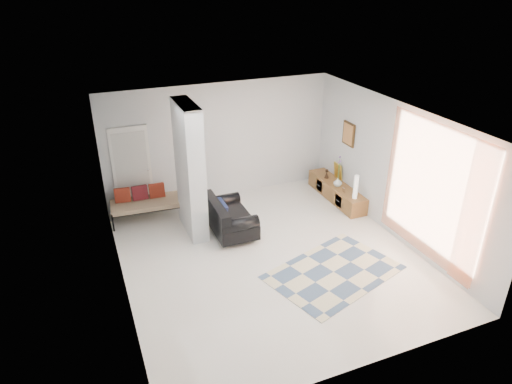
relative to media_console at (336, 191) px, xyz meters
name	(u,v)px	position (x,y,z in m)	size (l,w,h in m)	color
floor	(270,257)	(-2.52, -1.70, -0.20)	(6.00, 6.00, 0.00)	silver
ceiling	(272,119)	(-2.52, -1.70, 2.60)	(6.00, 6.00, 0.00)	white
wall_back	(220,142)	(-2.52, 1.30, 1.20)	(6.00, 6.00, 0.00)	silver
wall_front	(366,289)	(-2.52, -4.70, 1.20)	(6.00, 6.00, 0.00)	silver
wall_left	(116,222)	(-5.27, -1.70, 1.20)	(6.00, 6.00, 0.00)	silver
wall_right	(395,171)	(0.23, -1.70, 1.20)	(6.00, 6.00, 0.00)	silver
partition_column	(190,170)	(-3.62, -0.10, 1.20)	(0.35, 1.20, 2.80)	silver
hallway_door	(132,170)	(-4.62, 1.26, 0.82)	(0.85, 0.06, 2.04)	white
curtain	(431,192)	(0.15, -2.85, 1.25)	(2.55, 2.55, 0.00)	#F47640
wall_art	(349,134)	(0.20, 0.00, 1.45)	(0.04, 0.45, 0.55)	#39250F
media_console	(336,191)	(0.00, 0.00, 0.00)	(0.45, 2.03, 0.80)	brown
loveseat	(228,218)	(-2.97, -0.50, 0.16)	(0.82, 1.40, 0.76)	silver
daybed	(146,201)	(-4.45, 0.78, 0.22)	(1.67, 0.79, 0.77)	black
area_rug	(334,272)	(-1.62, -2.60, -0.20)	(2.38, 1.58, 0.01)	beige
cylinder_lamp	(356,187)	(-0.02, -0.79, 0.47)	(0.10, 0.10, 0.55)	silver
bronze_figurine	(327,174)	(-0.05, 0.42, 0.31)	(0.11, 0.11, 0.23)	#302015
vase	(338,182)	(-0.05, -0.10, 0.30)	(0.21, 0.21, 0.21)	silver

